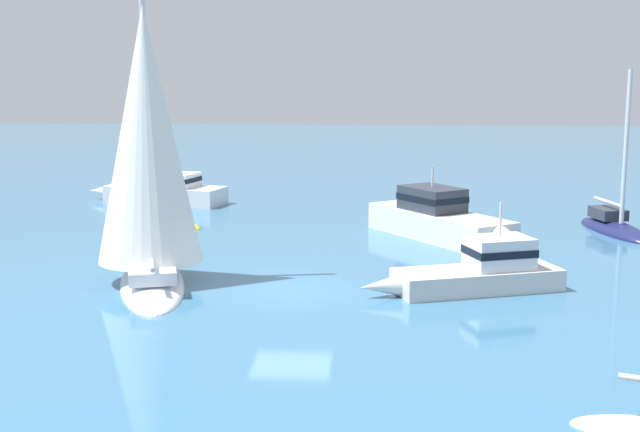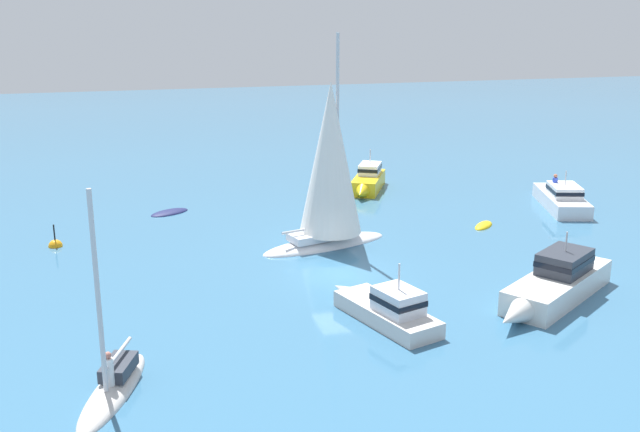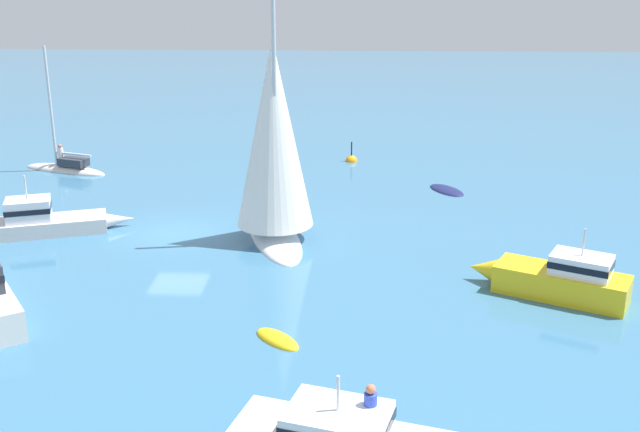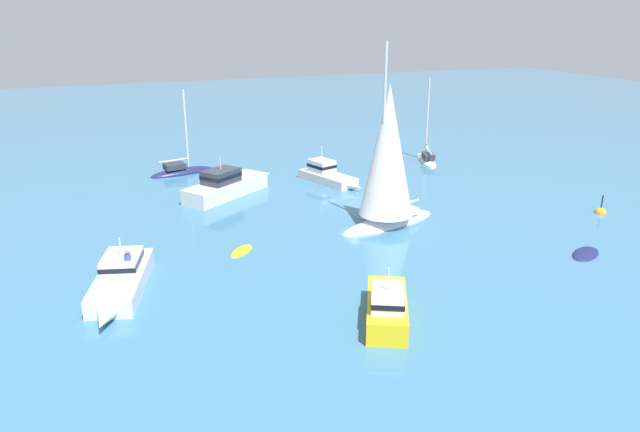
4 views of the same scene
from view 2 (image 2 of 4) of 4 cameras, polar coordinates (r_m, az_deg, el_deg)
ground_plane at (r=36.68m, az=1.69°, el=-4.40°), size 160.00×160.00×0.00m
skiff at (r=45.24m, az=12.21°, el=-0.77°), size 1.93×1.94×0.48m
motor_cruiser at (r=52.42m, az=3.63°, el=2.69°), size 5.77×3.84×2.74m
yacht at (r=27.16m, az=-15.30°, el=-12.27°), size 5.73×3.05×7.64m
yacht_1 at (r=39.91m, az=0.73°, el=3.48°), size 4.14×7.66×11.59m
launch at (r=50.52m, az=17.67°, el=1.35°), size 7.77×3.69×2.50m
tender at (r=47.88m, az=-11.26°, el=0.23°), size 2.34×2.84×0.37m
launch_1 at (r=31.36m, az=5.11°, el=-6.92°), size 6.49×3.36×2.75m
powerboat at (r=34.97m, az=17.32°, el=-4.85°), size 6.35×8.02×2.96m
channel_buoy at (r=43.08m, az=-19.28°, el=-2.16°), size 0.75×0.75×1.60m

